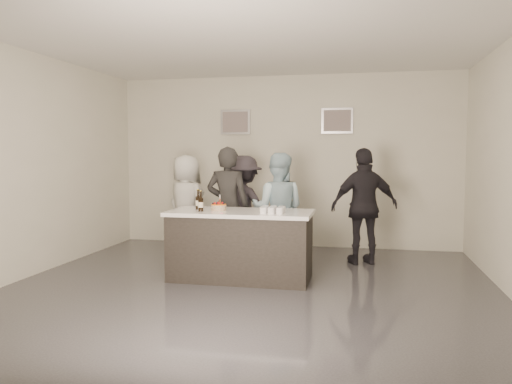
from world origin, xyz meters
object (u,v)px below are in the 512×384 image
at_px(person_guest_left, 186,206).
at_px(person_guest_back, 244,206).
at_px(cake, 219,208).
at_px(person_guest_right, 365,206).
at_px(person_main_black, 228,207).
at_px(person_main_blue, 278,209).
at_px(bar_counter, 241,245).
at_px(beer_bottle_b, 201,201).
at_px(beer_bottle_a, 198,200).

height_order(person_guest_left, person_guest_back, person_guest_left).
height_order(cake, person_guest_right, person_guest_right).
height_order(cake, person_main_black, person_main_black).
bearing_deg(person_main_black, person_guest_back, -94.27).
xyz_separation_m(person_main_black, person_guest_left, (-0.83, 0.54, -0.06)).
distance_m(person_main_blue, person_guest_right, 1.29).
distance_m(person_main_black, person_main_blue, 0.74).
relative_size(bar_counter, person_guest_left, 1.15).
bearing_deg(person_main_blue, person_guest_back, -35.20).
relative_size(beer_bottle_b, person_guest_back, 0.16).
distance_m(cake, person_guest_back, 1.42).
bearing_deg(beer_bottle_b, person_guest_left, 116.64).
height_order(bar_counter, person_main_blue, person_main_blue).
xyz_separation_m(person_main_blue, person_guest_back, (-0.63, 0.45, -0.02)).
height_order(cake, person_guest_back, person_guest_back).
relative_size(cake, person_main_black, 0.11).
height_order(beer_bottle_a, person_guest_back, person_guest_back).
bearing_deg(beer_bottle_b, person_main_blue, 53.29).
bearing_deg(person_guest_back, beer_bottle_b, 100.17).
bearing_deg(person_main_black, person_guest_right, -162.74).
bearing_deg(bar_counter, person_main_black, 117.12).
height_order(bar_counter, person_main_black, person_main_black).
height_order(bar_counter, cake, cake).
bearing_deg(bar_counter, beer_bottle_b, -162.56).
xyz_separation_m(bar_counter, person_guest_right, (1.58, 1.25, 0.41)).
distance_m(person_main_black, person_guest_left, 0.99).
bearing_deg(person_main_blue, person_guest_right, -165.57).
height_order(beer_bottle_a, person_main_blue, person_main_blue).
xyz_separation_m(person_main_blue, person_guest_right, (1.25, 0.30, 0.04)).
bearing_deg(person_guest_left, person_main_blue, -161.83).
relative_size(beer_bottle_a, person_guest_back, 0.16).
bearing_deg(beer_bottle_b, person_main_black, 81.83).
relative_size(beer_bottle_b, person_main_black, 0.15).
bearing_deg(person_guest_right, person_guest_back, -24.52).
height_order(bar_counter, person_guest_back, person_guest_back).
distance_m(person_guest_left, person_guest_right, 2.78).
bearing_deg(person_main_blue, cake, 57.66).
height_order(person_main_blue, person_guest_right, person_guest_right).
distance_m(person_guest_left, person_guest_back, 0.92).
bearing_deg(person_guest_left, beer_bottle_b, 146.07).
relative_size(beer_bottle_a, person_guest_right, 0.15).
bearing_deg(beer_bottle_a, beer_bottle_b, -63.10).
bearing_deg(cake, person_guest_left, 125.58).
relative_size(bar_counter, beer_bottle_b, 7.15).
height_order(cake, beer_bottle_b, beer_bottle_b).
xyz_separation_m(beer_bottle_b, person_main_black, (0.12, 0.87, -0.16)).
bearing_deg(cake, person_main_blue, 56.94).
xyz_separation_m(person_main_black, person_main_blue, (0.70, 0.23, -0.04)).
bearing_deg(cake, beer_bottle_a, 167.56).
distance_m(beer_bottle_a, person_main_black, 0.72).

